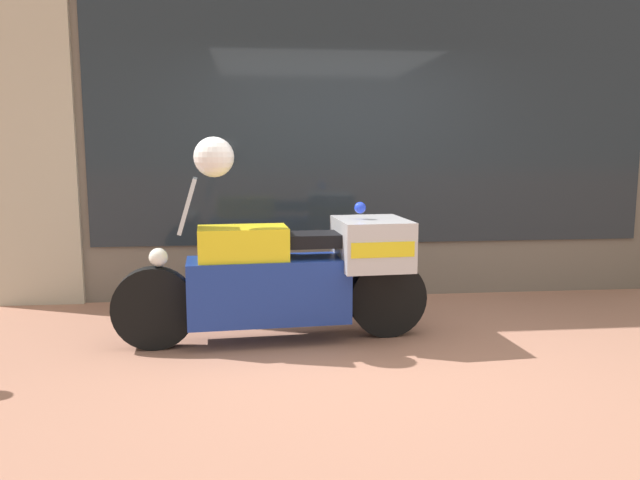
{
  "coord_description": "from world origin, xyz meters",
  "views": [
    {
      "loc": [
        -0.82,
        -4.32,
        1.51
      ],
      "look_at": [
        -0.26,
        0.88,
        0.72
      ],
      "focal_mm": 35.0,
      "sensor_mm": 36.0,
      "label": 1
    }
  ],
  "objects": [
    {
      "name": "ground_plane",
      "position": [
        0.0,
        0.0,
        0.0
      ],
      "size": [
        60.0,
        60.0,
        0.0
      ],
      "primitive_type": "plane",
      "color": "#9E6B56"
    },
    {
      "name": "shop_building",
      "position": [
        -0.4,
        2.0,
        1.92
      ],
      "size": [
        6.6,
        0.55,
        3.83
      ],
      "color": "#6B6056",
      "rests_on": "ground"
    },
    {
      "name": "white_helmet",
      "position": [
        -1.11,
        0.35,
        1.43
      ],
      "size": [
        0.3,
        0.3,
        0.3
      ],
      "primitive_type": "sphere",
      "color": "white",
      "rests_on": "paramedic_motorcycle"
    },
    {
      "name": "paramedic_motorcycle",
      "position": [
        -0.51,
        0.39,
        0.55
      ],
      "size": [
        2.43,
        0.7,
        1.28
      ],
      "rotation": [
        0.0,
        0.0,
        3.21
      ],
      "color": "black",
      "rests_on": "ground"
    },
    {
      "name": "window_display",
      "position": [
        0.34,
        2.03,
        0.49
      ],
      "size": [
        5.32,
        0.3,
        2.06
      ],
      "color": "slate",
      "rests_on": "ground"
    }
  ]
}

